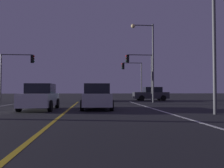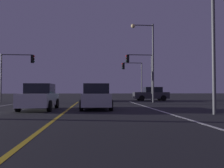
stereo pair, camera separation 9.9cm
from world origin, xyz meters
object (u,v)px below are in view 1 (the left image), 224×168
car_ahead_far (100,94)px  car_crossing_side (151,94)px  car_lead_same_lane (97,97)px  traffic_light_near_left (18,66)px  car_oncoming (40,97)px  traffic_light_near_right (139,66)px  street_lamp_right_far (148,53)px  traffic_light_far_right (132,72)px  street_lamp_right_near (205,28)px

car_ahead_far → car_crossing_side: bearing=-82.9°
car_lead_same_lane → traffic_light_near_left: traffic_light_near_left is taller
car_lead_same_lane → car_oncoming: bearing=92.0°
traffic_light_near_right → traffic_light_near_left: 13.74m
car_oncoming → traffic_light_near_left: (-4.89, 10.65, 3.15)m
car_oncoming → traffic_light_near_left: traffic_light_near_left is taller
street_lamp_right_far → car_ahead_far: bearing=-37.3°
car_oncoming → car_crossing_side: 16.66m
traffic_light_near_right → traffic_light_far_right: bearing=-91.0°
traffic_light_near_right → street_lamp_right_near: (0.47, -14.38, 0.49)m
traffic_light_near_right → traffic_light_far_right: traffic_light_near_right is taller
traffic_light_near_right → street_lamp_right_far: (0.40, -2.48, 1.21)m
traffic_light_far_right → street_lamp_right_far: bearing=92.2°
car_ahead_far → car_oncoming: 12.67m
car_oncoming → traffic_light_far_right: size_ratio=0.83×
car_oncoming → street_lamp_right_far: street_lamp_right_far is taller
car_oncoming → traffic_light_near_right: bearing=140.3°
car_crossing_side → street_lamp_right_near: 16.91m
car_crossing_side → traffic_light_near_right: 4.29m
traffic_light_near_left → traffic_light_far_right: (13.84, 5.50, -0.10)m
car_lead_same_lane → street_lamp_right_near: 7.79m
car_ahead_far → street_lamp_right_near: size_ratio=0.61×
car_ahead_far → street_lamp_right_near: bearing=-162.4°
car_oncoming → street_lamp_right_near: size_ratio=0.61×
car_oncoming → street_lamp_right_far: (9.25, 8.17, 4.45)m
car_crossing_side → traffic_light_far_right: traffic_light_far_right is taller
car_ahead_far → traffic_light_far_right: traffic_light_far_right is taller
car_oncoming → traffic_light_far_right: bearing=151.0°
car_ahead_far → traffic_light_near_right: (4.50, -1.24, 3.24)m
traffic_light_near_right → street_lamp_right_near: size_ratio=0.77×
car_oncoming → street_lamp_right_near: (9.32, -3.73, 3.73)m
traffic_light_near_right → car_oncoming: bearing=50.3°
traffic_light_far_right → street_lamp_right_near: bearing=91.1°
car_ahead_far → car_lead_same_lane: same height
traffic_light_near_right → traffic_light_near_left: traffic_light_near_right is taller
traffic_light_near_left → street_lamp_right_near: bearing=-45.4°
car_crossing_side → traffic_light_near_left: 16.11m
traffic_light_near_right → traffic_light_near_left: size_ratio=1.03×
traffic_light_near_right → traffic_light_far_right: size_ratio=1.05×
car_oncoming → traffic_light_near_right: (8.85, 10.65, 3.24)m
street_lamp_right_far → street_lamp_right_near: bearing=90.3°
car_crossing_side → street_lamp_right_far: bearing=71.4°
car_lead_same_lane → street_lamp_right_near: bearing=-124.4°
car_ahead_far → car_lead_same_lane: (-0.68, -11.77, 0.00)m
traffic_light_near_left → street_lamp_right_near: size_ratio=0.75×
traffic_light_near_right → traffic_light_far_right: 5.50m
car_oncoming → traffic_light_near_left: 12.14m
car_oncoming → car_crossing_side: same height
traffic_light_near_right → street_lamp_right_near: 14.40m
car_ahead_far → traffic_light_far_right: (4.59, 4.26, 3.05)m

